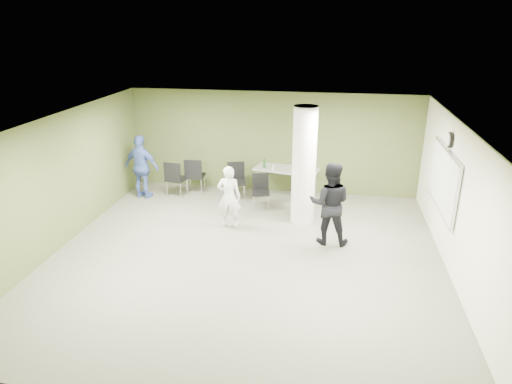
% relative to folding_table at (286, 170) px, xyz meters
% --- Properties ---
extents(floor, '(8.00, 8.00, 0.00)m').
position_rel_folding_table_xyz_m(floor, '(-0.42, -3.55, -0.76)').
color(floor, '#575744').
rests_on(floor, ground).
extents(ceiling, '(8.00, 8.00, 0.00)m').
position_rel_folding_table_xyz_m(ceiling, '(-0.42, -3.55, 2.04)').
color(ceiling, white).
rests_on(ceiling, wall_back).
extents(wall_back, '(8.00, 2.80, 0.02)m').
position_rel_folding_table_xyz_m(wall_back, '(-0.42, 0.45, 0.64)').
color(wall_back, '#4D5829').
rests_on(wall_back, floor).
extents(wall_left, '(0.02, 8.00, 2.80)m').
position_rel_folding_table_xyz_m(wall_left, '(-4.42, -3.55, 0.64)').
color(wall_left, '#4D5829').
rests_on(wall_left, floor).
extents(wall_right_cream, '(0.02, 8.00, 2.80)m').
position_rel_folding_table_xyz_m(wall_right_cream, '(3.58, -3.55, 0.64)').
color(wall_right_cream, beige).
rests_on(wall_right_cream, floor).
extents(column, '(0.56, 0.56, 2.80)m').
position_rel_folding_table_xyz_m(column, '(0.58, -1.55, 0.64)').
color(column, silver).
rests_on(column, floor).
extents(whiteboard, '(0.05, 2.30, 1.30)m').
position_rel_folding_table_xyz_m(whiteboard, '(3.50, -2.35, 0.74)').
color(whiteboard, silver).
rests_on(whiteboard, wall_right_cream).
extents(wall_clock, '(0.06, 0.32, 0.32)m').
position_rel_folding_table_xyz_m(wall_clock, '(3.50, -2.35, 1.59)').
color(wall_clock, black).
rests_on(wall_clock, wall_right_cream).
extents(folding_table, '(1.82, 1.08, 1.06)m').
position_rel_folding_table_xyz_m(folding_table, '(0.00, 0.00, 0.00)').
color(folding_table, '#989893').
rests_on(folding_table, floor).
extents(wastebasket, '(0.28, 0.28, 0.33)m').
position_rel_folding_table_xyz_m(wastebasket, '(-1.55, -0.01, -0.60)').
color(wastebasket, '#4C4C4C').
rests_on(wastebasket, floor).
extents(chair_back_left, '(0.54, 0.54, 1.02)m').
position_rel_folding_table_xyz_m(chair_back_left, '(-2.52, -0.20, -0.16)').
color(chair_back_left, black).
rests_on(chair_back_left, floor).
extents(chair_back_right, '(0.58, 0.58, 1.01)m').
position_rel_folding_table_xyz_m(chair_back_right, '(-2.97, -0.53, -0.17)').
color(chair_back_right, black).
rests_on(chair_back_right, floor).
extents(chair_table_left, '(0.60, 0.60, 0.98)m').
position_rel_folding_table_xyz_m(chair_table_left, '(-1.31, -0.30, -0.19)').
color(chair_table_left, black).
rests_on(chair_table_left, floor).
extents(chair_table_right, '(0.51, 0.51, 0.88)m').
position_rel_folding_table_xyz_m(chair_table_right, '(-0.55, -0.86, -0.25)').
color(chair_table_right, black).
rests_on(chair_table_right, floor).
extents(woman_white, '(0.56, 0.39, 1.49)m').
position_rel_folding_table_xyz_m(woman_white, '(-1.09, -2.15, -0.01)').
color(woman_white, silver).
rests_on(woman_white, floor).
extents(man_black, '(0.91, 0.72, 1.83)m').
position_rel_folding_table_xyz_m(man_black, '(1.22, -2.59, 0.15)').
color(man_black, black).
rests_on(man_black, floor).
extents(man_blue, '(1.09, 0.62, 1.74)m').
position_rel_folding_table_xyz_m(man_blue, '(-3.82, -0.72, 0.11)').
color(man_blue, '#435CA7').
rests_on(man_blue, floor).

